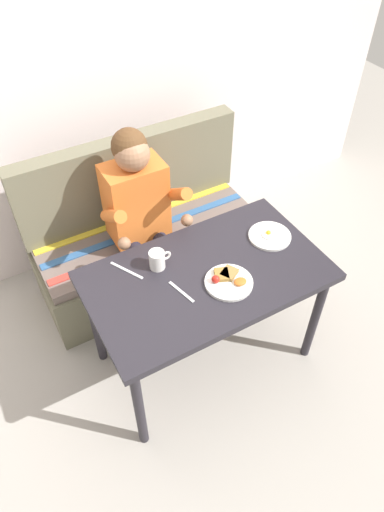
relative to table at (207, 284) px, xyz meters
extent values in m
plane|color=#A7A199|center=(0.00, 0.00, -0.65)|extent=(8.00, 8.00, 0.00)
cube|color=silver|center=(0.00, 1.27, 0.65)|extent=(4.40, 0.10, 2.60)
cube|color=#242128|center=(0.00, 0.00, 0.06)|extent=(1.20, 0.70, 0.04)
cylinder|color=#242128|center=(-0.54, -0.29, -0.30)|extent=(0.05, 0.05, 0.69)
cylinder|color=#242128|center=(0.54, -0.29, -0.30)|extent=(0.05, 0.05, 0.69)
cylinder|color=#242128|center=(-0.54, 0.29, -0.30)|extent=(0.05, 0.05, 0.69)
cylinder|color=#242128|center=(0.54, 0.29, -0.30)|extent=(0.05, 0.05, 0.69)
cube|color=#68654F|center=(0.00, 0.72, -0.45)|extent=(1.44, 0.56, 0.40)
cube|color=#6F5F58|center=(0.00, 0.72, -0.22)|extent=(1.40, 0.52, 0.06)
cube|color=#68654F|center=(0.00, 0.94, 0.08)|extent=(1.44, 0.12, 0.54)
cube|color=#C63D33|center=(0.00, 0.58, -0.18)|extent=(1.38, 0.05, 0.01)
cube|color=#336099|center=(0.00, 0.72, -0.18)|extent=(1.38, 0.05, 0.01)
cube|color=yellow|center=(0.00, 0.86, -0.18)|extent=(1.38, 0.05, 0.01)
cube|color=orange|center=(-0.08, 0.66, 0.11)|extent=(0.34, 0.22, 0.48)
sphere|color=#9E7051|center=(-0.08, 0.64, 0.44)|extent=(0.19, 0.19, 0.19)
sphere|color=brown|center=(-0.08, 0.67, 0.47)|extent=(0.19, 0.19, 0.19)
cylinder|color=orange|center=(-0.27, 0.52, 0.18)|extent=(0.07, 0.29, 0.23)
cylinder|color=orange|center=(0.11, 0.52, 0.18)|extent=(0.07, 0.29, 0.23)
sphere|color=#9E7051|center=(-0.27, 0.40, 0.08)|extent=(0.07, 0.07, 0.07)
sphere|color=#9E7051|center=(0.11, 0.40, 0.08)|extent=(0.07, 0.07, 0.07)
cylinder|color=#232333|center=(-0.17, 0.49, -0.13)|extent=(0.09, 0.34, 0.09)
cylinder|color=#232333|center=(-0.17, 0.32, -0.39)|extent=(0.08, 0.08, 0.52)
cube|color=black|center=(-0.17, 0.26, -0.62)|extent=(0.09, 0.20, 0.05)
cylinder|color=#232333|center=(0.00, 0.49, -0.13)|extent=(0.09, 0.34, 0.09)
cylinder|color=#232333|center=(0.00, 0.32, -0.39)|extent=(0.08, 0.08, 0.52)
cube|color=black|center=(0.00, 0.26, -0.62)|extent=(0.09, 0.20, 0.05)
cylinder|color=white|center=(0.06, -0.11, 0.09)|extent=(0.24, 0.24, 0.02)
cube|color=olive|center=(0.05, -0.06, 0.11)|extent=(0.09, 0.10, 0.02)
cube|color=olive|center=(0.08, -0.07, 0.11)|extent=(0.10, 0.10, 0.02)
sphere|color=red|center=(0.00, -0.08, 0.12)|extent=(0.04, 0.04, 0.04)
ellipsoid|color=#CC6623|center=(0.10, -0.15, 0.11)|extent=(0.06, 0.05, 0.02)
cylinder|color=white|center=(0.43, 0.06, 0.09)|extent=(0.23, 0.23, 0.01)
ellipsoid|color=white|center=(0.43, 0.06, 0.10)|extent=(0.09, 0.08, 0.01)
sphere|color=yellow|center=(0.42, 0.07, 0.11)|extent=(0.03, 0.03, 0.03)
cylinder|color=white|center=(-0.19, 0.16, 0.13)|extent=(0.08, 0.08, 0.10)
cylinder|color=brown|center=(-0.19, 0.16, 0.18)|extent=(0.07, 0.07, 0.01)
torus|color=white|center=(-0.14, 0.16, 0.14)|extent=(0.05, 0.01, 0.05)
cube|color=silver|center=(-0.17, -0.04, 0.08)|extent=(0.05, 0.17, 0.00)
cube|color=silver|center=(-0.34, 0.21, 0.08)|extent=(0.11, 0.18, 0.00)
camera|label=1|loc=(-0.83, -1.32, 1.77)|focal=32.47mm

